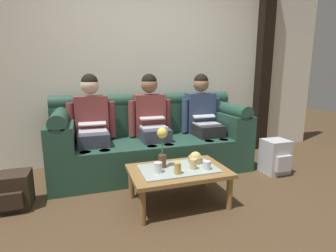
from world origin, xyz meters
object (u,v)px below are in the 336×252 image
object	(u,v)px
person_right	(203,116)
snack_bowl	(195,158)
flower_vase	(162,145)
cup_far_left	(207,165)
person_middle	(152,119)
cup_near_right	(178,168)
coffee_table	(178,173)
backpack_right	(275,157)
person_left	(92,122)
backpack_left	(13,191)
cup_far_center	(158,167)
cup_near_left	(193,164)
couch	(152,141)

from	to	relation	value
person_right	snack_bowl	bearing A→B (deg)	-120.03
flower_vase	cup_far_left	size ratio (longest dim) A/B	4.99
person_middle	cup_near_right	world-z (taller)	person_middle
person_middle	coffee_table	world-z (taller)	person_middle
person_middle	backpack_right	size ratio (longest dim) A/B	2.89
person_left	backpack_left	world-z (taller)	person_left
person_middle	cup_far_left	size ratio (longest dim) A/B	16.06
coffee_table	backpack_right	size ratio (longest dim) A/B	2.15
backpack_left	cup_far_center	bearing A→B (deg)	-19.54
person_middle	person_right	bearing A→B (deg)	0.02
flower_vase	cup_near_left	world-z (taller)	flower_vase
backpack_right	cup_far_center	bearing A→B (deg)	-166.63
flower_vase	cup_far_center	xyz separation A→B (m)	(-0.08, -0.11, -0.17)
person_right	cup_far_left	distance (m)	1.20
coffee_table	backpack_right	bearing A→B (deg)	13.61
person_left	coffee_table	bearing A→B (deg)	-53.29
flower_vase	cup_far_left	bearing A→B (deg)	-25.14
snack_bowl	cup_far_left	distance (m)	0.20
person_middle	flower_vase	distance (m)	0.91
person_middle	snack_bowl	xyz separation A→B (m)	(0.21, -0.87, -0.26)
coffee_table	backpack_right	world-z (taller)	backpack_right
couch	cup_near_right	bearing A→B (deg)	-92.98
snack_bowl	cup_far_left	size ratio (longest dim) A/B	1.85
snack_bowl	person_left	bearing A→B (deg)	136.83
person_right	snack_bowl	world-z (taller)	person_right
snack_bowl	person_middle	bearing A→B (deg)	103.72
person_right	cup_near_left	xyz separation A→B (m)	(-0.60, -1.03, -0.26)
person_right	cup_near_right	world-z (taller)	person_right
backpack_right	person_right	bearing A→B (deg)	138.34
cup_far_left	backpack_left	world-z (taller)	cup_far_left
person_middle	snack_bowl	world-z (taller)	person_middle
couch	snack_bowl	distance (m)	0.91
coffee_table	backpack_left	xyz separation A→B (m)	(-1.47, 0.40, -0.14)
couch	cup_near_left	world-z (taller)	couch
couch	snack_bowl	xyz separation A→B (m)	(0.21, -0.88, 0.03)
cup_far_left	backpack_left	bearing A→B (deg)	163.35
cup_far_center	cup_far_left	distance (m)	0.45
cup_near_right	cup_far_center	world-z (taller)	cup_near_right
person_right	cup_near_right	xyz separation A→B (m)	(-0.78, -1.10, -0.25)
couch	cup_far_left	world-z (taller)	couch
coffee_table	cup_near_left	bearing A→B (deg)	-28.13
coffee_table	snack_bowl	distance (m)	0.25
cup_near_left	flower_vase	bearing A→B (deg)	152.74
person_middle	cup_far_left	distance (m)	1.13
person_right	flower_vase	size ratio (longest dim) A/B	3.22
couch	cup_near_left	xyz separation A→B (m)	(0.12, -1.03, 0.03)
person_middle	cup_far_left	world-z (taller)	person_middle
coffee_table	cup_far_center	bearing A→B (deg)	-168.28
cup_far_center	backpack_left	bearing A→B (deg)	160.46
snack_bowl	cup_near_right	world-z (taller)	snack_bowl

